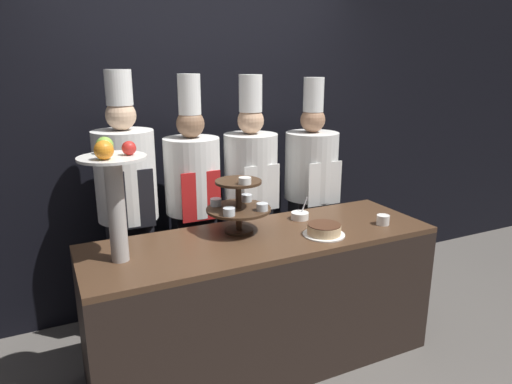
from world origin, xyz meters
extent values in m
cube|color=black|center=(0.00, 1.39, 1.40)|extent=(10.00, 0.06, 2.80)
cube|color=black|center=(0.00, 0.35, 0.41)|extent=(2.13, 0.69, 0.83)
cube|color=#4C3321|center=(0.00, 0.35, 0.85)|extent=(2.13, 0.69, 0.03)
cylinder|color=#3D2819|center=(-0.10, 0.48, 0.87)|extent=(0.18, 0.18, 0.02)
cylinder|color=#3D2819|center=(-0.10, 0.48, 1.03)|extent=(0.04, 0.04, 0.33)
cylinder|color=#3D2819|center=(-0.10, 0.48, 1.01)|extent=(0.40, 0.40, 0.02)
cylinder|color=#3D2819|center=(-0.10, 0.48, 1.18)|extent=(0.28, 0.28, 0.02)
cylinder|color=silver|center=(-0.21, 0.37, 1.04)|extent=(0.07, 0.07, 0.04)
cylinder|color=red|center=(-0.21, 0.37, 1.03)|extent=(0.06, 0.06, 0.03)
cylinder|color=silver|center=(0.01, 0.37, 1.04)|extent=(0.07, 0.07, 0.04)
cylinder|color=green|center=(0.01, 0.37, 1.03)|extent=(0.06, 0.06, 0.03)
cylinder|color=silver|center=(0.00, 0.59, 1.04)|extent=(0.07, 0.07, 0.04)
cylinder|color=gold|center=(0.00, 0.59, 1.03)|extent=(0.06, 0.06, 0.03)
cylinder|color=silver|center=(-0.21, 0.58, 1.04)|extent=(0.07, 0.07, 0.04)
cylinder|color=beige|center=(-0.21, 0.58, 1.03)|extent=(0.06, 0.06, 0.03)
cylinder|color=white|center=(-0.10, 0.38, 1.21)|extent=(0.07, 0.07, 0.04)
cylinder|color=#B2ADA8|center=(-0.84, 0.35, 1.14)|extent=(0.09, 0.09, 0.54)
cylinder|color=white|center=(-0.84, 0.35, 1.42)|extent=(0.34, 0.34, 0.01)
sphere|color=red|center=(-0.75, 0.35, 1.46)|extent=(0.07, 0.07, 0.07)
sphere|color=#84B742|center=(-0.86, 0.44, 1.47)|extent=(0.09, 0.09, 0.09)
sphere|color=orange|center=(-0.88, 0.28, 1.47)|extent=(0.09, 0.09, 0.09)
cylinder|color=white|center=(0.34, 0.20, 0.87)|extent=(0.26, 0.26, 0.01)
cylinder|color=#E0BC89|center=(0.34, 0.20, 0.90)|extent=(0.20, 0.20, 0.06)
cylinder|color=#472819|center=(0.34, 0.20, 0.93)|extent=(0.20, 0.20, 0.01)
cylinder|color=white|center=(0.79, 0.19, 0.90)|extent=(0.08, 0.08, 0.06)
cylinder|color=white|center=(0.36, 0.52, 0.89)|extent=(0.12, 0.12, 0.05)
cylinder|color=#BCBCC1|center=(0.39, 0.52, 0.96)|extent=(0.05, 0.01, 0.11)
cube|color=black|center=(-0.67, 1.00, 0.44)|extent=(0.29, 0.16, 0.88)
cylinder|color=white|center=(-0.67, 1.00, 1.17)|extent=(0.39, 0.39, 0.58)
cube|color=black|center=(-0.67, 0.81, 1.05)|extent=(0.27, 0.01, 0.37)
sphere|color=#DBB28E|center=(-0.67, 1.00, 1.56)|extent=(0.19, 0.19, 0.19)
cylinder|color=white|center=(-0.67, 1.00, 1.73)|extent=(0.16, 0.16, 0.22)
cube|color=black|center=(-0.22, 1.00, 0.43)|extent=(0.29, 0.16, 0.86)
cylinder|color=white|center=(-0.22, 1.00, 1.12)|extent=(0.38, 0.38, 0.52)
cube|color=red|center=(-0.22, 0.82, 1.02)|extent=(0.27, 0.01, 0.33)
sphere|color=#846047|center=(-0.22, 1.00, 1.48)|extent=(0.19, 0.19, 0.19)
cylinder|color=white|center=(-0.22, 1.00, 1.67)|extent=(0.15, 0.15, 0.26)
cube|color=black|center=(0.22, 1.00, 0.43)|extent=(0.29, 0.16, 0.87)
cylinder|color=silver|center=(0.22, 1.00, 1.13)|extent=(0.39, 0.39, 0.51)
cube|color=white|center=(0.22, 0.81, 1.02)|extent=(0.27, 0.01, 0.33)
sphere|color=tan|center=(0.22, 1.00, 1.48)|extent=(0.19, 0.19, 0.19)
cylinder|color=white|center=(0.22, 1.00, 1.67)|extent=(0.16, 0.16, 0.26)
cube|color=#28282D|center=(0.75, 1.00, 0.42)|extent=(0.31, 0.17, 0.84)
cylinder|color=silver|center=(0.75, 1.00, 1.10)|extent=(0.41, 0.41, 0.52)
cube|color=white|center=(0.75, 0.80, 1.00)|extent=(0.29, 0.01, 0.33)
sphere|color=#A37556|center=(0.75, 1.00, 1.46)|extent=(0.19, 0.19, 0.19)
cylinder|color=white|center=(0.75, 1.00, 1.64)|extent=(0.15, 0.15, 0.25)
camera|label=1|loc=(-1.16, -1.96, 1.86)|focal=32.00mm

